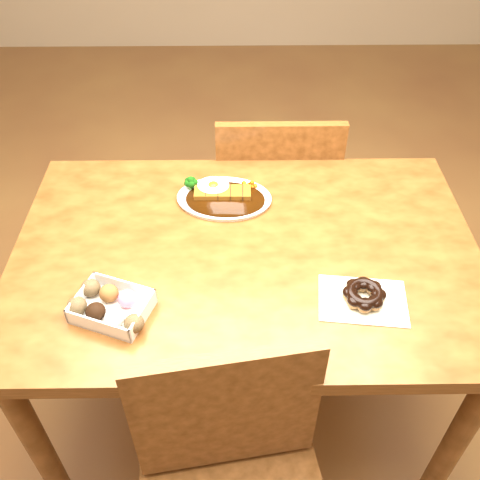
{
  "coord_description": "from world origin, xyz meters",
  "views": [
    {
      "loc": [
        -0.03,
        -0.99,
        1.71
      ],
      "look_at": [
        -0.02,
        -0.03,
        0.81
      ],
      "focal_mm": 40.0,
      "sensor_mm": 36.0,
      "label": 1
    }
  ],
  "objects_px": {
    "chair_far": "(274,200)",
    "donut_box": "(110,306)",
    "katsu_curry_plate": "(223,196)",
    "table": "(246,275)",
    "pon_de_ring": "(364,295)"
  },
  "relations": [
    {
      "from": "katsu_curry_plate",
      "to": "pon_de_ring",
      "type": "height_order",
      "value": "katsu_curry_plate"
    },
    {
      "from": "katsu_curry_plate",
      "to": "table",
      "type": "bearing_deg",
      "value": -72.77
    },
    {
      "from": "donut_box",
      "to": "pon_de_ring",
      "type": "relative_size",
      "value": 0.91
    },
    {
      "from": "chair_far",
      "to": "katsu_curry_plate",
      "type": "height_order",
      "value": "chair_far"
    },
    {
      "from": "table",
      "to": "donut_box",
      "type": "height_order",
      "value": "donut_box"
    },
    {
      "from": "chair_far",
      "to": "donut_box",
      "type": "relative_size",
      "value": 4.38
    },
    {
      "from": "chair_far",
      "to": "table",
      "type": "bearing_deg",
      "value": 77.85
    },
    {
      "from": "table",
      "to": "donut_box",
      "type": "relative_size",
      "value": 6.04
    },
    {
      "from": "chair_far",
      "to": "donut_box",
      "type": "distance_m",
      "value": 0.9
    },
    {
      "from": "pon_de_ring",
      "to": "katsu_curry_plate",
      "type": "bearing_deg",
      "value": 131.01
    },
    {
      "from": "table",
      "to": "katsu_curry_plate",
      "type": "relative_size",
      "value": 4.33
    },
    {
      "from": "katsu_curry_plate",
      "to": "pon_de_ring",
      "type": "relative_size",
      "value": 1.27
    },
    {
      "from": "chair_far",
      "to": "donut_box",
      "type": "bearing_deg",
      "value": 59.91
    },
    {
      "from": "chair_far",
      "to": "pon_de_ring",
      "type": "xyz_separation_m",
      "value": [
        0.15,
        -0.71,
        0.29
      ]
    },
    {
      "from": "pon_de_ring",
      "to": "donut_box",
      "type": "bearing_deg",
      "value": -177.33
    }
  ]
}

